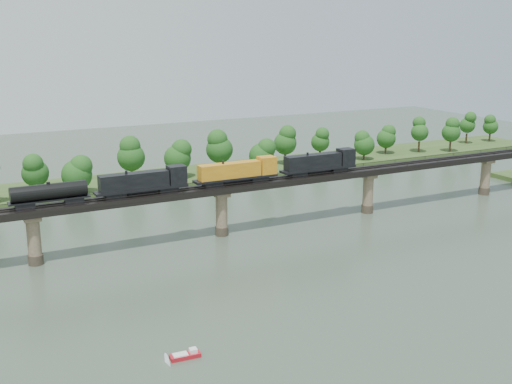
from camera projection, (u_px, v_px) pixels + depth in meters
name	position (u px, v px, depth m)	size (l,w,h in m)	color
ground	(288.00, 281.00, 117.82)	(400.00, 400.00, 0.00)	#334134
far_bank	(147.00, 181.00, 190.97)	(300.00, 24.00, 1.60)	#2D451B
bridge	(222.00, 212.00, 142.35)	(236.00, 30.00, 11.50)	#473A2D
bridge_superstructure	(221.00, 184.00, 140.77)	(220.00, 4.90, 0.75)	black
far_treeline	(122.00, 160.00, 181.50)	(289.06, 17.54, 13.60)	#382619
freight_train	(207.00, 175.00, 138.69)	(79.11, 3.08, 5.45)	black
motorboat	(186.00, 355.00, 90.30)	(4.43, 1.85, 1.21)	#A9131D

